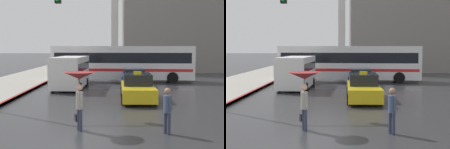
% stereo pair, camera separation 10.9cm
% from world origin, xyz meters
% --- Properties ---
extents(ground_plane, '(300.00, 300.00, 0.00)m').
position_xyz_m(ground_plane, '(0.00, 0.00, 0.00)').
color(ground_plane, '#2D2D30').
extents(taxi, '(1.91, 4.73, 1.68)m').
position_xyz_m(taxi, '(2.13, 8.27, 0.69)').
color(taxi, gold).
rests_on(taxi, ground_plane).
extents(sedan_red, '(1.91, 4.06, 1.36)m').
position_xyz_m(sedan_red, '(2.29, 14.89, 0.66)').
color(sedan_red, navy).
rests_on(sedan_red, ground_plane).
extents(ambulance_van, '(2.29, 5.49, 2.36)m').
position_xyz_m(ambulance_van, '(-2.50, 13.27, 1.31)').
color(ambulance_van, white).
rests_on(ambulance_van, ground_plane).
extents(city_bus, '(12.60, 3.61, 3.15)m').
position_xyz_m(city_bus, '(1.44, 18.20, 1.75)').
color(city_bus, silver).
rests_on(city_bus, ground_plane).
extents(pedestrian_with_umbrella, '(1.13, 1.13, 2.16)m').
position_xyz_m(pedestrian_with_umbrella, '(-0.43, 1.50, 1.80)').
color(pedestrian_with_umbrella, '#2D3347').
rests_on(pedestrian_with_umbrella, ground_plane).
extents(pedestrian_man, '(0.36, 0.41, 1.65)m').
position_xyz_m(pedestrian_man, '(2.70, 1.11, 0.95)').
color(pedestrian_man, '#2D3347').
rests_on(pedestrian_man, ground_plane).
extents(traffic_light, '(3.89, 0.38, 6.24)m').
position_xyz_m(traffic_light, '(-4.09, 5.33, 4.33)').
color(traffic_light, black).
rests_on(traffic_light, ground_plane).
extents(monument_cross, '(6.66, 0.90, 15.13)m').
position_xyz_m(monument_cross, '(0.66, 31.10, 8.58)').
color(monument_cross, white).
rests_on(monument_cross, ground_plane).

